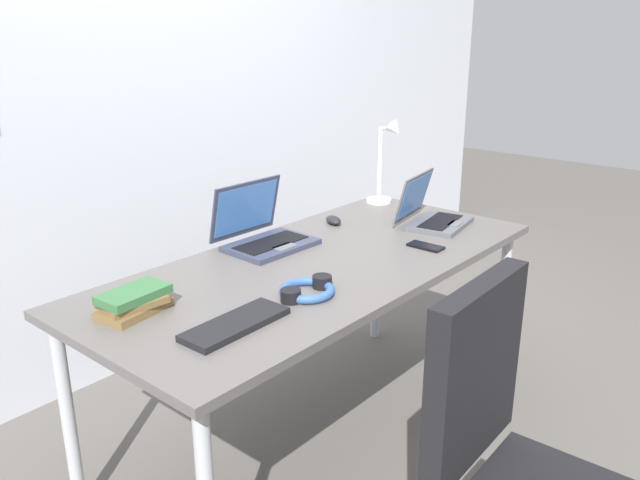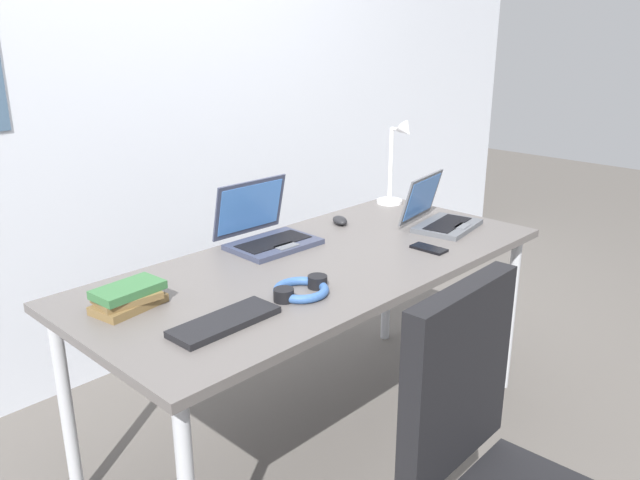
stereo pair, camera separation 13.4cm
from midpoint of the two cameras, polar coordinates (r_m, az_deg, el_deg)
name	(u,v)px [view 2 (the right image)]	position (r m, az deg, el deg)	size (l,w,h in m)	color
ground_plane	(320,435)	(2.68, 1.49, -16.86)	(12.00, 12.00, 0.00)	#56514C
wall_back	(142,83)	(3.04, -14.20, 13.26)	(6.00, 0.13, 2.60)	silver
desk	(320,276)	(2.35, 1.63, -3.18)	(1.80, 0.80, 0.74)	#595451
desk_lamp	(397,163)	(3.04, 8.05, 6.71)	(0.12, 0.18, 0.40)	white
laptop_back_right	(439,217)	(2.77, 11.88, 2.01)	(0.33, 0.30, 0.21)	#515459
laptop_back_left	(266,232)	(2.49, -3.24, 0.66)	(0.34, 0.29, 0.24)	#33384C
external_keyboard	(225,322)	(1.86, -6.36, -7.21)	(0.33, 0.12, 0.02)	black
computer_mouse	(340,220)	(2.75, 3.16, 1.73)	(0.06, 0.10, 0.03)	black
cell_phone	(429,249)	(2.49, 11.12, -0.76)	(0.06, 0.14, 0.01)	black
headphones	(301,289)	(2.05, 0.19, -4.41)	(0.21, 0.18, 0.04)	#335999
book_stack	(128,297)	(2.01, -14.77, -4.93)	(0.23, 0.15, 0.07)	brown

